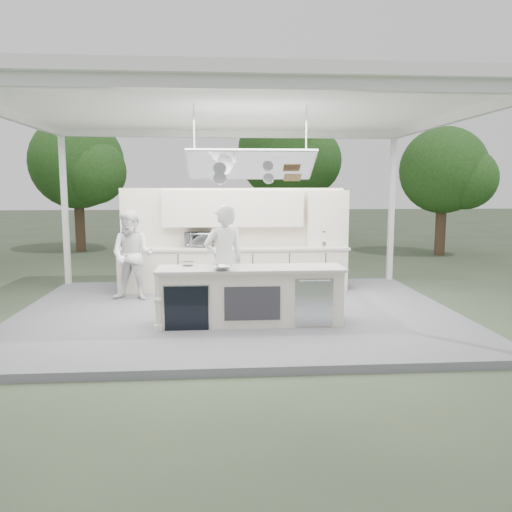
{
  "coord_description": "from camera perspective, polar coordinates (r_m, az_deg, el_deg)",
  "views": [
    {
      "loc": [
        -0.33,
        -9.05,
        2.39
      ],
      "look_at": [
        0.38,
        0.4,
        1.08
      ],
      "focal_mm": 35.0,
      "sensor_mm": 36.0,
      "label": 1
    }
  ],
  "objects": [
    {
      "name": "ground",
      "position": [
        9.37,
        -2.17,
        -6.91
      ],
      "size": [
        90.0,
        90.0,
        0.0
      ],
      "primitive_type": "plane",
      "color": "#414E36",
      "rests_on": "ground"
    },
    {
      "name": "back_counter",
      "position": [
        11.1,
        -2.56,
        -1.42
      ],
      "size": [
        5.08,
        0.72,
        0.95
      ],
      "color": "beige",
      "rests_on": "stage_deck"
    },
    {
      "name": "bowl_small",
      "position": [
        8.52,
        -7.8,
        -0.87
      ],
      "size": [
        0.3,
        0.3,
        0.07
      ],
      "primitive_type": "imported",
      "rotation": [
        0.0,
        0.0,
        -0.4
      ],
      "color": "silver",
      "rests_on": "demo_island"
    },
    {
      "name": "bowl_large",
      "position": [
        8.0,
        -3.87,
        -1.35
      ],
      "size": [
        0.32,
        0.32,
        0.08
      ],
      "primitive_type": "imported",
      "rotation": [
        0.0,
        0.0,
        -0.0
      ],
      "color": "silver",
      "rests_on": "demo_island"
    },
    {
      "name": "tree_cluster",
      "position": [
        18.85,
        -3.85,
        10.59
      ],
      "size": [
        19.55,
        9.4,
        5.85
      ],
      "color": "brown",
      "rests_on": "ground"
    },
    {
      "name": "stage_deck",
      "position": [
        9.35,
        -2.17,
        -6.56
      ],
      "size": [
        8.0,
        6.0,
        0.12
      ],
      "primitive_type": "cube",
      "color": "slate",
      "rests_on": "ground"
    },
    {
      "name": "head_chef",
      "position": [
        8.67,
        -3.69,
        -0.65
      ],
      "size": [
        0.84,
        0.7,
        1.98
      ],
      "primitive_type": "imported",
      "rotation": [
        0.0,
        0.0,
        3.5
      ],
      "color": "silver",
      "rests_on": "stage_deck"
    },
    {
      "name": "back_wall_unit",
      "position": [
        11.22,
        -0.35,
        3.71
      ],
      "size": [
        5.05,
        0.48,
        2.25
      ],
      "color": "beige",
      "rests_on": "stage_deck"
    },
    {
      "name": "tent",
      "position": [
        9.14,
        -2.28,
        16.18
      ],
      "size": [
        8.2,
        6.2,
        3.86
      ],
      "color": "white",
      "rests_on": "ground"
    },
    {
      "name": "demo_island",
      "position": [
        8.35,
        -0.73,
        -4.53
      ],
      "size": [
        3.1,
        0.79,
        0.95
      ],
      "color": "beige",
      "rests_on": "stage_deck"
    },
    {
      "name": "toaster_oven",
      "position": [
        11.17,
        -6.47,
        1.89
      ],
      "size": [
        0.67,
        0.54,
        0.33
      ],
      "primitive_type": "imported",
      "rotation": [
        0.0,
        0.0,
        -0.25
      ],
      "color": "silver",
      "rests_on": "back_counter"
    },
    {
      "name": "sous_chef",
      "position": [
        10.34,
        -13.96,
        0.08
      ],
      "size": [
        1.01,
        0.85,
        1.82
      ],
      "primitive_type": "imported",
      "rotation": [
        0.0,
        0.0,
        -0.21
      ],
      "color": "white",
      "rests_on": "stage_deck"
    }
  ]
}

